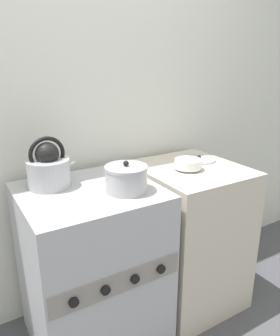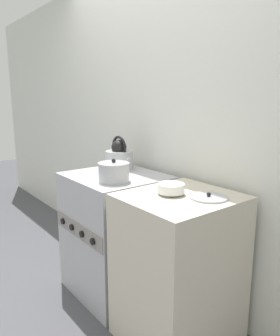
# 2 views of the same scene
# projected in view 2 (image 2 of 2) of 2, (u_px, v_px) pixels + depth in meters

# --- Properties ---
(ground_plane) EXTENTS (12.00, 12.00, 0.00)m
(ground_plane) POSITION_uv_depth(u_px,v_px,m) (81.00, 303.00, 2.37)
(ground_plane) COLOR #4C4C51
(wall_back) EXTENTS (7.00, 0.06, 2.50)m
(wall_back) POSITION_uv_depth(u_px,v_px,m) (157.00, 125.00, 2.53)
(wall_back) COLOR silver
(wall_back) RESTS_ON ground_plane
(stove) EXTENTS (0.68, 0.65, 0.91)m
(stove) POSITION_uv_depth(u_px,v_px,m) (116.00, 234.00, 2.46)
(stove) COLOR #B2B2B7
(stove) RESTS_ON ground_plane
(counter) EXTENTS (0.58, 0.64, 0.91)m
(counter) POSITION_uv_depth(u_px,v_px,m) (179.00, 269.00, 1.95)
(counter) COLOR beige
(counter) RESTS_ON ground_plane
(kettle) EXTENTS (0.26, 0.21, 0.26)m
(kettle) POSITION_uv_depth(u_px,v_px,m) (119.00, 157.00, 2.54)
(kettle) COLOR #B2B2B7
(kettle) RESTS_ON stove
(cooking_pot) EXTENTS (0.21, 0.21, 0.16)m
(cooking_pot) POSITION_uv_depth(u_px,v_px,m) (114.00, 172.00, 2.17)
(cooking_pot) COLOR #B2B2B7
(cooking_pot) RESTS_ON stove
(enamel_bowl) EXTENTS (0.16, 0.16, 0.06)m
(enamel_bowl) POSITION_uv_depth(u_px,v_px,m) (171.00, 188.00, 1.87)
(enamel_bowl) COLOR white
(enamel_bowl) RESTS_ON counter
(loose_pot_lid) EXTENTS (0.21, 0.21, 0.03)m
(loose_pot_lid) POSITION_uv_depth(u_px,v_px,m) (209.00, 197.00, 1.81)
(loose_pot_lid) COLOR #B2B2B7
(loose_pot_lid) RESTS_ON counter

